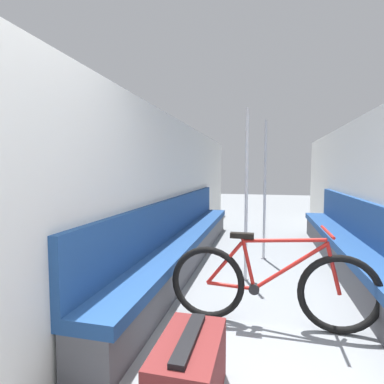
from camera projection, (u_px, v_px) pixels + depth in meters
The scene contains 8 objects.
wall_left at pixel (174, 190), 4.43m from camera, with size 0.10×9.35×2.06m, color silver.
wall_right at pixel (371, 193), 3.82m from camera, with size 0.10×9.35×2.06m, color silver.
bench_seat_row_left at pixel (185, 242), 4.24m from camera, with size 0.42×5.06×0.94m.
bench_seat_row_right at pixel (353, 252), 3.73m from camera, with size 0.42×5.06×0.94m.
bicycle at pixel (270, 286), 2.53m from camera, with size 1.73×0.46×0.85m.
grab_pole_near at pixel (265, 192), 4.40m from camera, with size 0.08×0.08×2.04m.
grab_pole_far at pixel (246, 198), 3.54m from camera, with size 0.08×0.08×2.04m.
luggage_bag at pixel (189, 372), 1.68m from camera, with size 0.34×0.61×0.41m.
Camera 1 is at (-0.02, -1.16, 1.33)m, focal length 28.00 mm.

